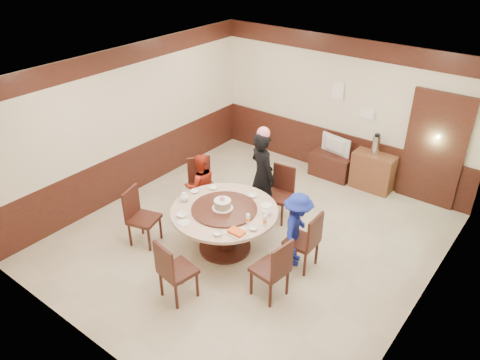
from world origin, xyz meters
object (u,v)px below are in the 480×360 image
Objects in this scene: television at (334,146)px; thermos at (376,145)px; person_red at (200,186)px; person_standing at (262,176)px; shrimp_platter at (237,233)px; tv_stand at (332,165)px; banquet_table at (225,221)px; birthday_cake at (223,204)px; person_blue at (297,230)px; side_cabinet at (373,172)px.

thermos is at bearing -168.26° from television.
thermos is at bearing 178.11° from person_red.
person_standing is 1.10m from person_red.
person_standing is 5.46× the size of shrimp_platter.
tv_stand is (1.18, 2.71, -0.35)m from person_red.
banquet_table is 0.32m from birthday_cake.
person_red is at bearing 150.39° from birthday_cake.
person_blue is 2.87m from side_cabinet.
television is at bearing 0.00° from tv_stand.
side_cabinet is 2.11× the size of thermos.
side_cabinet is at bearing 1.98° from tv_stand.
shrimp_platter is at bearing -97.74° from thermos.
television is (-0.35, 3.63, -0.08)m from shrimp_platter.
person_standing is 1.34× the size of person_blue.
person_standing is 2.11m from television.
thermos is (2.02, 2.74, 0.34)m from person_red.
side_cabinet is at bearing 0.00° from thermos.
person_standing is at bearing -118.71° from side_cabinet.
person_red is 3.65× the size of birthday_cake.
person_red reaches higher than thermos.
tv_stand is at bearing -2.29° from person_blue.
birthday_cake is at bearing 95.87° from television.
side_cabinet is at bearing -97.04° from person_standing.
person_standing is 1.93× the size of tv_stand.
person_standing reaches higher than banquet_table.
television reaches higher than side_cabinet.
person_red is (-0.88, -0.62, -0.22)m from person_standing.
person_red is 2.06m from person_blue.
person_red reaches higher than tv_stand.
banquet_table is at bearing 116.21° from person_standing.
person_red is at bearing 56.85° from person_standing.
banquet_table is at bearing -93.55° from tv_stand.
shrimp_platter is (-0.53, -0.80, 0.17)m from person_blue.
person_blue is at bearing -72.75° from tv_stand.
person_standing is at bearing 38.21° from person_blue.
banquet_table is 1.97× the size of tv_stand.
birthday_cake is 3.27m from television.
person_standing is 2.43× the size of television.
thermos is (0.85, 0.03, 0.69)m from tv_stand.
person_red is at bearing -126.71° from side_cabinet.
television is (0.20, 3.24, 0.16)m from banquet_table.
television is at bearing 86.45° from banquet_table.
side_cabinet is (0.87, 0.03, 0.12)m from tv_stand.
birthday_cake is 0.69m from shrimp_platter.
person_standing reaches higher than side_cabinet.
person_blue reaches higher than tv_stand.
tv_stand is 0.44m from television.
shrimp_platter is at bearing -33.53° from birthday_cake.
tv_stand is (0.20, 3.24, -0.28)m from banquet_table.
person_blue reaches higher than banquet_table.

